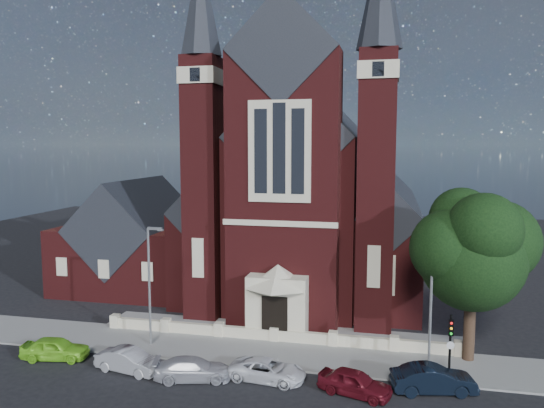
{
  "coord_description": "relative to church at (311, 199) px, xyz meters",
  "views": [
    {
      "loc": [
        7.52,
        -27.75,
        13.48
      ],
      "look_at": [
        -1.43,
        12.0,
        8.89
      ],
      "focal_mm": 35.0,
      "sensor_mm": 36.0,
      "label": 1
    }
  ],
  "objects": [
    {
      "name": "street_tree",
      "position": [
        12.6,
        -17.23,
        -1.23
      ],
      "size": [
        6.4,
        6.6,
        10.7
      ],
      "color": "black",
      "rests_on": "ground"
    },
    {
      "name": "car_silver_a",
      "position": [
        -7.43,
        -23.04,
        -7.5
      ],
      "size": [
        4.36,
        2.2,
        1.37
      ],
      "primitive_type": "imported",
      "rotation": [
        0.0,
        0.0,
        1.39
      ],
      "color": "#93959A",
      "rests_on": "ground"
    },
    {
      "name": "car_lime_van",
      "position": [
        -12.86,
        -22.38,
        -7.48
      ],
      "size": [
        4.38,
        2.34,
        1.42
      ],
      "primitive_type": "imported",
      "rotation": [
        0.0,
        0.0,
        1.74
      ],
      "color": "#80D42A",
      "rests_on": "ground"
    },
    {
      "name": "parish_hall",
      "position": [
        -16.0,
        -4.94,
        -4.17
      ],
      "size": [
        12.0,
        12.2,
        10.24
      ],
      "color": "#4B1414",
      "rests_on": "ground"
    },
    {
      "name": "forecourt_wall",
      "position": [
        0.0,
        -16.44,
        -8.19
      ],
      "size": [
        24.0,
        0.4,
        0.9
      ],
      "primitive_type": "cube",
      "color": "beige",
      "rests_on": "ground"
    },
    {
      "name": "ground",
      "position": [
        0.0,
        -7.94,
        -8.19
      ],
      "size": [
        120.0,
        120.0,
        0.0
      ],
      "primitive_type": "plane",
      "color": "black",
      "rests_on": "ground"
    },
    {
      "name": "street_lamp_right",
      "position": [
        10.09,
        -18.94,
        -3.59
      ],
      "size": [
        1.16,
        0.22,
        8.09
      ],
      "color": "gray",
      "rests_on": "ground"
    },
    {
      "name": "car_navy",
      "position": [
        10.04,
        -21.84,
        -7.44
      ],
      "size": [
        4.78,
        2.51,
        1.5
      ],
      "primitive_type": "imported",
      "rotation": [
        0.0,
        0.0,
        1.78
      ],
      "color": "black",
      "rests_on": "ground"
    },
    {
      "name": "pavement_strip",
      "position": [
        0.0,
        -18.44,
        -8.19
      ],
      "size": [
        60.0,
        5.0,
        0.12
      ],
      "primitive_type": "cube",
      "color": "gray",
      "rests_on": "ground"
    },
    {
      "name": "forecourt_paving",
      "position": [
        0.0,
        -14.44,
        -8.19
      ],
      "size": [
        26.0,
        3.0,
        0.14
      ],
      "primitive_type": "cube",
      "color": "gray",
      "rests_on": "ground"
    },
    {
      "name": "traffic_signal",
      "position": [
        11.0,
        -20.52,
        -5.6
      ],
      "size": [
        0.28,
        0.42,
        4.0
      ],
      "color": "black",
      "rests_on": "ground"
    },
    {
      "name": "car_white_suv",
      "position": [
        0.9,
        -22.36,
        -7.57
      ],
      "size": [
        4.61,
        2.51,
        1.22
      ],
      "primitive_type": "imported",
      "rotation": [
        0.0,
        0.0,
        1.46
      ],
      "color": "white",
      "rests_on": "ground"
    },
    {
      "name": "car_silver_b",
      "position": [
        -3.33,
        -23.24,
        -7.54
      ],
      "size": [
        4.75,
        2.87,
        1.29
      ],
      "primitive_type": "imported",
      "rotation": [
        0.0,
        0.0,
        1.83
      ],
      "color": "#B0B1B8",
      "rests_on": "ground"
    },
    {
      "name": "car_dark_red",
      "position": [
        5.88,
        -23.04,
        -7.5
      ],
      "size": [
        4.33,
        2.77,
        1.37
      ],
      "primitive_type": "imported",
      "rotation": [
        0.0,
        0.0,
        1.26
      ],
      "color": "maroon",
      "rests_on": "ground"
    },
    {
      "name": "street_lamp_left",
      "position": [
        -7.91,
        -18.94,
        -3.59
      ],
      "size": [
        1.16,
        0.22,
        8.09
      ],
      "color": "gray",
      "rests_on": "ground"
    },
    {
      "name": "church",
      "position": [
        0.0,
        0.0,
        0.0
      ],
      "size": [
        20.01,
        34.9,
        29.2
      ],
      "color": "#4B1414",
      "rests_on": "ground"
    }
  ]
}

